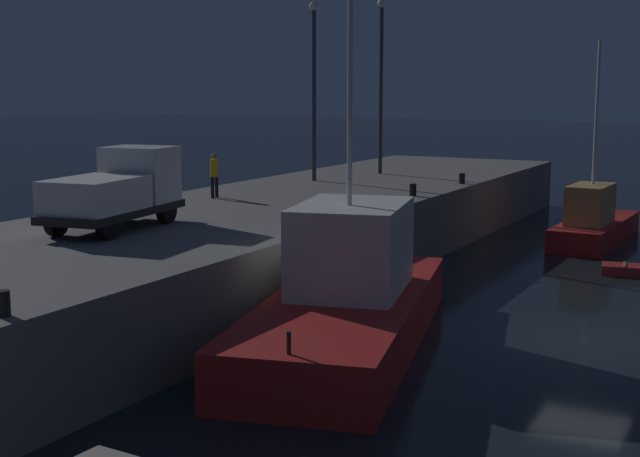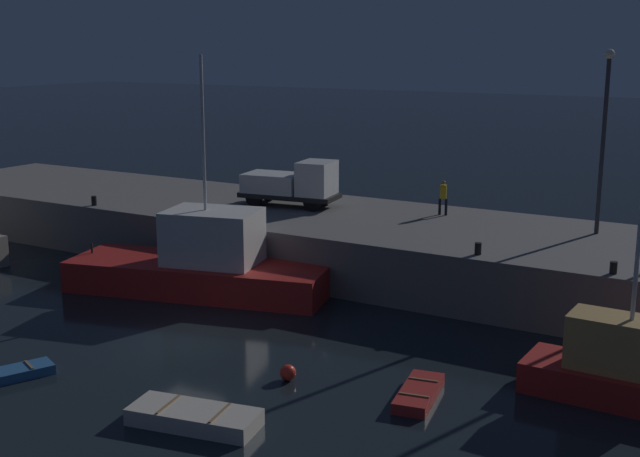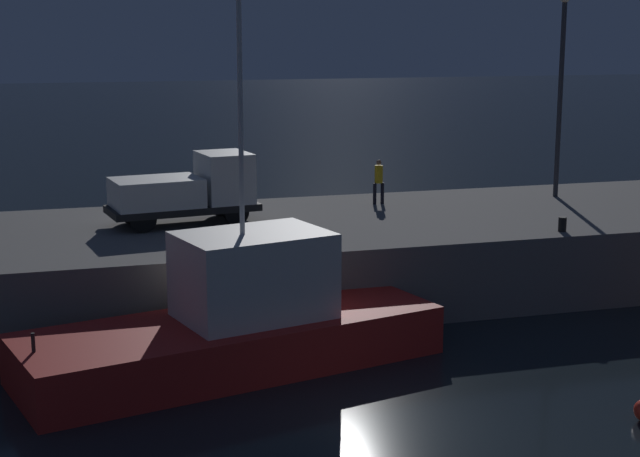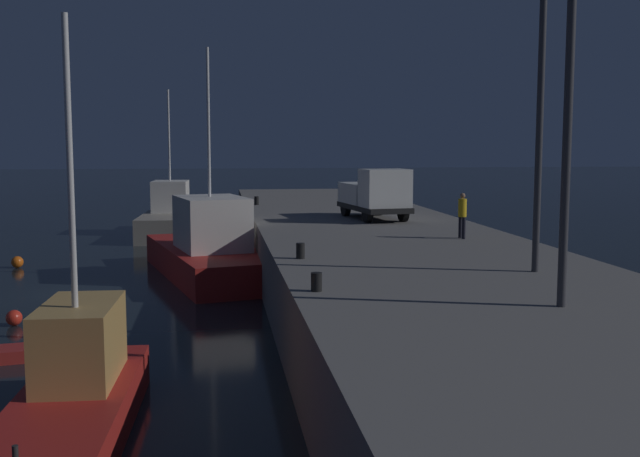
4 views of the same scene
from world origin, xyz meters
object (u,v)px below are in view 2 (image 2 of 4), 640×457
rowboat_white_mid (194,417)px  bollard_central (613,268)px  dinghy_red_small (419,393)px  lamp_post_west (604,128)px  mooring_buoy_near (288,373)px  dinghy_orange_near (12,374)px  bollard_east (478,249)px  dockworker (443,195)px  fishing_boat_white (203,264)px  bollard_west (94,201)px  utility_truck (294,184)px

rowboat_white_mid → bollard_central: (9.22, 13.74, 2.62)m
dinghy_red_small → lamp_post_west: 17.04m
bollard_central → mooring_buoy_near: bearing=-132.1°
dinghy_orange_near → bollard_east: (11.40, 14.29, 2.73)m
mooring_buoy_near → lamp_post_west: 18.83m
dinghy_red_small → bollard_central: 9.95m
dockworker → fishing_boat_white: bearing=-128.2°
fishing_boat_white → mooring_buoy_near: (8.79, -6.70, -1.01)m
mooring_buoy_near → bollard_west: size_ratio=1.09×
fishing_boat_white → dinghy_orange_near: (0.56, -11.30, -1.12)m
lamp_post_west → bollard_east: 8.58m
fishing_boat_white → dinghy_red_small: (13.22, -5.84, -1.11)m
lamp_post_west → bollard_east: bearing=-117.8°
utility_truck → bollard_west: utility_truck is taller
bollard_east → dockworker: bearing=122.1°
fishing_boat_white → bollard_west: 9.98m
fishing_boat_white → dinghy_red_small: 14.49m
bollard_west → rowboat_white_mid: bearing=-37.8°
utility_truck → bollard_east: 13.09m
dinghy_red_small → mooring_buoy_near: mooring_buoy_near is taller
lamp_post_west → bollard_west: size_ratio=16.17×
utility_truck → bollard_central: (17.47, -5.20, -0.97)m
lamp_post_west → bollard_west: 26.10m
mooring_buoy_near → rowboat_white_mid: bearing=-98.5°
dinghy_red_small → bollard_central: (4.15, 8.63, 2.69)m
lamp_post_west → bollard_west: bearing=-164.9°
lamp_post_west → fishing_boat_white: bearing=-148.5°
lamp_post_west → utility_truck: (-15.45, -1.43, -3.61)m
bollard_central → fishing_boat_white: bearing=-170.9°
fishing_boat_white → utility_truck: size_ratio=2.30×
utility_truck → dockworker: size_ratio=3.09×
bollard_west → bollard_central: bollard_west is taller
dinghy_orange_near → bollard_west: size_ratio=5.63×
bollard_central → bollard_west: bearing=-179.9°
dinghy_red_small → dockworker: dockworker is taller
rowboat_white_mid → bollard_central: size_ratio=8.79×
bollard_west → bollard_central: (26.83, 0.05, -0.02)m
dinghy_red_small → bollard_central: bollard_central is taller
fishing_boat_white → rowboat_white_mid: bearing=-53.3°
dinghy_orange_near → lamp_post_west: 26.48m
lamp_post_west → dinghy_red_small: bearing=-98.0°
dinghy_orange_near → utility_truck: 19.65m
dockworker → bollard_east: (4.27, -6.79, -0.76)m
mooring_buoy_near → utility_truck: 17.54m
bollard_central → dinghy_red_small: bearing=-115.7°
dinghy_orange_near → rowboat_white_mid: (7.60, 0.35, 0.09)m
dockworker → bollard_central: dockworker is taller
dockworker → lamp_post_west: bearing=-2.7°
rowboat_white_mid → utility_truck: 20.97m
dinghy_red_small → lamp_post_west: size_ratio=0.37×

